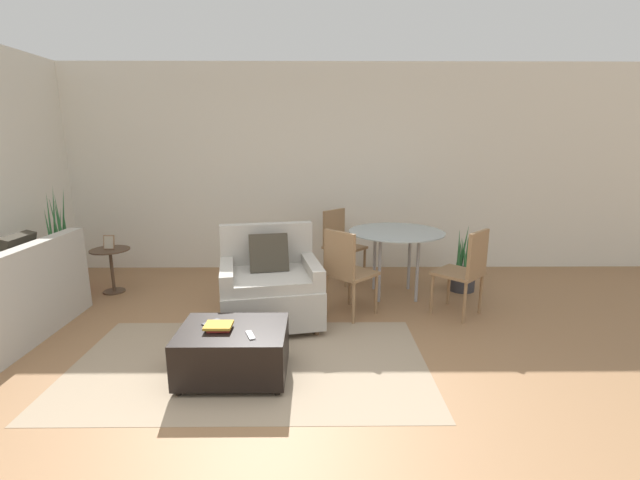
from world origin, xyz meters
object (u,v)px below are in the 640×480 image
at_px(side_table, 111,262).
at_px(dining_chair_near_right, 467,267).
at_px(armchair, 270,287).
at_px(dining_chair_near_left, 346,267).
at_px(ottoman, 233,350).
at_px(picture_frame, 109,242).
at_px(tv_remote_secondary, 211,322).
at_px(potted_plant, 64,270).
at_px(tv_remote_primary, 250,335).
at_px(book_stack, 219,326).
at_px(dining_chair_far_left, 340,240).
at_px(dining_table, 396,239).
at_px(potted_plant_small, 462,274).

height_order(side_table, dining_chair_near_right, dining_chair_near_right).
xyz_separation_m(armchair, dining_chair_near_left, (0.75, 0.13, 0.16)).
bearing_deg(ottoman, picture_frame, 133.45).
relative_size(tv_remote_secondary, dining_chair_near_right, 0.15).
bearing_deg(potted_plant, ottoman, -38.73).
height_order(armchair, tv_remote_primary, armchair).
bearing_deg(side_table, armchair, -23.86).
distance_m(book_stack, dining_chair_far_left, 2.58).
xyz_separation_m(ottoman, dining_chair_near_right, (2.14, 1.14, 0.30)).
distance_m(armchair, dining_chair_far_left, 1.55).
distance_m(side_table, dining_table, 3.32).
xyz_separation_m(tv_remote_secondary, picture_frame, (-1.59, 1.77, 0.21)).
xyz_separation_m(tv_remote_primary, picture_frame, (-1.93, 2.00, 0.21)).
bearing_deg(potted_plant, dining_chair_near_right, -9.36).
bearing_deg(picture_frame, dining_chair_far_left, 10.03).
relative_size(dining_chair_far_left, potted_plant_small, 1.12).
relative_size(tv_remote_primary, dining_chair_near_left, 0.17).
bearing_deg(picture_frame, tv_remote_secondary, -48.01).
relative_size(side_table, dining_chair_far_left, 0.58).
height_order(ottoman, side_table, side_table).
relative_size(tv_remote_primary, tv_remote_secondary, 1.11).
relative_size(ottoman, dining_chair_near_left, 0.89).
distance_m(ottoman, dining_table, 2.37).
height_order(tv_remote_secondary, dining_table, dining_table).
relative_size(picture_frame, potted_plant_small, 0.21).
bearing_deg(dining_chair_far_left, potted_plant_small, -16.79).
height_order(tv_remote_primary, tv_remote_secondary, same).
height_order(tv_remote_secondary, dining_chair_near_right, dining_chair_near_right).
xyz_separation_m(ottoman, dining_chair_near_left, (0.93, 1.14, 0.30)).
height_order(tv_remote_secondary, dining_chair_near_left, dining_chair_near_left).
bearing_deg(ottoman, dining_table, 48.82).
bearing_deg(potted_plant_small, tv_remote_primary, -137.36).
xyz_separation_m(dining_table, potted_plant_small, (0.84, 0.17, -0.47)).
distance_m(picture_frame, dining_chair_near_left, 2.80).
bearing_deg(dining_chair_far_left, tv_remote_primary, -107.32).
bearing_deg(side_table, potted_plant_small, 0.58).
bearing_deg(picture_frame, potted_plant, 179.30).
bearing_deg(tv_remote_secondary, dining_chair_near_left, 43.10).
bearing_deg(dining_chair_near_left, dining_chair_far_left, 90.00).
distance_m(potted_plant, dining_chair_near_right, 4.55).
xyz_separation_m(ottoman, potted_plant, (-2.35, 1.88, 0.06)).
distance_m(tv_remote_primary, picture_frame, 2.79).
xyz_separation_m(ottoman, dining_chair_far_left, (0.93, 2.35, 0.30)).
bearing_deg(book_stack, potted_plant, 139.85).
relative_size(tv_remote_secondary, potted_plant, 0.11).
relative_size(ottoman, potted_plant_small, 0.99).
relative_size(book_stack, side_table, 0.38).
relative_size(potted_plant, dining_chair_far_left, 1.41).
distance_m(ottoman, potted_plant, 3.01).
xyz_separation_m(potted_plant, dining_chair_near_right, (4.48, -0.74, 0.25)).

